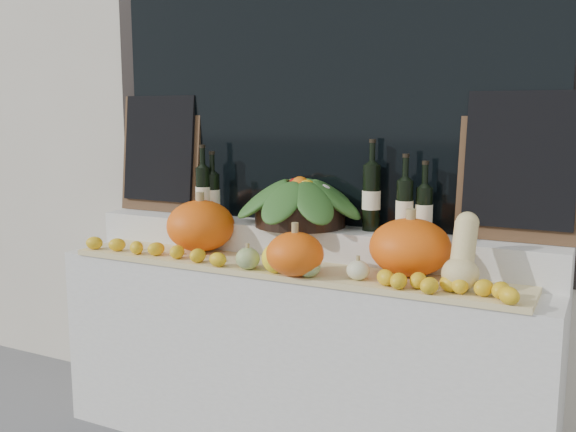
{
  "coord_description": "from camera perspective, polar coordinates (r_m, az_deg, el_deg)",
  "views": [
    {
      "loc": [
        1.26,
        -1.03,
        1.57
      ],
      "look_at": [
        0.0,
        1.45,
        1.12
      ],
      "focal_mm": 40.0,
      "sensor_mm": 36.0,
      "label": 1
    }
  ],
  "objects": [
    {
      "name": "straw_bedding",
      "position": [
        2.82,
        -0.46,
        -4.71
      ],
      "size": [
        2.1,
        0.32,
        0.02
      ],
      "primitive_type": "cube",
      "color": "tan",
      "rests_on": "display_sill"
    },
    {
      "name": "display_sill",
      "position": [
        3.07,
        0.65,
        -12.44
      ],
      "size": [
        2.3,
        0.55,
        0.88
      ],
      "primitive_type": "cube",
      "color": "silver",
      "rests_on": "ground"
    },
    {
      "name": "pumpkin_center",
      "position": [
        2.64,
        0.62,
        -3.39
      ],
      "size": [
        0.27,
        0.27,
        0.18
      ],
      "primitive_type": "ellipsoid",
      "rotation": [
        0.0,
        0.0,
        0.15
      ],
      "color": "#F8600D",
      "rests_on": "straw_bedding"
    },
    {
      "name": "rear_tier",
      "position": [
        3.05,
        1.92,
        -2.37
      ],
      "size": [
        2.3,
        0.25,
        0.16
      ],
      "primitive_type": "cube",
      "color": "silver",
      "rests_on": "display_sill"
    },
    {
      "name": "wine_bottle_near_right",
      "position": [
        2.83,
        10.31,
        0.82
      ],
      "size": [
        0.08,
        0.08,
        0.36
      ],
      "color": "black",
      "rests_on": "rear_tier"
    },
    {
      "name": "chalkboard_left",
      "position": [
        3.53,
        -11.32,
        5.65
      ],
      "size": [
        0.5,
        0.1,
        0.62
      ],
      "rotation": [
        -0.11,
        0.0,
        0.0
      ],
      "color": "#4C331E",
      "rests_on": "rear_tier"
    },
    {
      "name": "wine_bottle_far_right",
      "position": [
        2.83,
        11.98,
        0.47
      ],
      "size": [
        0.08,
        0.08,
        0.33
      ],
      "color": "black",
      "rests_on": "rear_tier"
    },
    {
      "name": "wine_bottle_near_left",
      "position": [
        3.28,
        -6.72,
        1.89
      ],
      "size": [
        0.08,
        0.08,
        0.34
      ],
      "color": "black",
      "rests_on": "rear_tier"
    },
    {
      "name": "lemon_heap",
      "position": [
        2.72,
        -1.53,
        -4.3
      ],
      "size": [
        2.2,
        0.16,
        0.06
      ],
      "primitive_type": null,
      "color": "gold",
      "rests_on": "straw_bedding"
    },
    {
      "name": "wine_bottle_far_left",
      "position": [
        3.26,
        -7.55,
        2.13
      ],
      "size": [
        0.08,
        0.08,
        0.37
      ],
      "color": "black",
      "rests_on": "rear_tier"
    },
    {
      "name": "pumpkin_left",
      "position": [
        3.13,
        -7.77,
        -0.86
      ],
      "size": [
        0.41,
        0.41,
        0.25
      ],
      "primitive_type": "ellipsoid",
      "rotation": [
        0.0,
        0.0,
        -0.27
      ],
      "color": "#F8600D",
      "rests_on": "straw_bedding"
    },
    {
      "name": "chalkboard_right",
      "position": [
        2.8,
        19.93,
        4.4
      ],
      "size": [
        0.5,
        0.1,
        0.62
      ],
      "rotation": [
        -0.11,
        0.0,
        0.0
      ],
      "color": "#4C331E",
      "rests_on": "rear_tier"
    },
    {
      "name": "butternut_squash",
      "position": [
        2.53,
        15.26,
        -3.51
      ],
      "size": [
        0.14,
        0.21,
        0.29
      ],
      "color": "#DCC481",
      "rests_on": "straw_bedding"
    },
    {
      "name": "produce_bowl",
      "position": [
        3.02,
        1.08,
        1.33
      ],
      "size": [
        0.65,
        0.65,
        0.24
      ],
      "color": "black",
      "rests_on": "rear_tier"
    },
    {
      "name": "decorative_gourds",
      "position": [
        2.67,
        -0.06,
        -4.12
      ],
      "size": [
        0.58,
        0.15,
        0.15
      ],
      "color": "#366B20",
      "rests_on": "straw_bedding"
    },
    {
      "name": "pumpkin_right",
      "position": [
        2.68,
        10.79,
        -2.73
      ],
      "size": [
        0.43,
        0.43,
        0.24
      ],
      "primitive_type": "ellipsoid",
      "rotation": [
        0.0,
        0.0,
        -0.36
      ],
      "color": "#F8600D",
      "rests_on": "straw_bedding"
    },
    {
      "name": "wine_bottle_tall",
      "position": [
        2.92,
        7.42,
        1.71
      ],
      "size": [
        0.08,
        0.08,
        0.41
      ],
      "color": "black",
      "rests_on": "rear_tier"
    }
  ]
}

